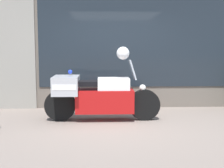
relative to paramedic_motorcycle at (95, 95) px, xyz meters
The scene contains 5 objects.
ground_plane 0.86m from the paramedic_motorcycle, 35.11° to the right, with size 60.00×60.00×0.00m, color gray.
shop_building 2.15m from the paramedic_motorcycle, 87.21° to the left, with size 6.22×0.55×3.94m.
window_display 1.93m from the paramedic_motorcycle, 59.09° to the left, with size 4.71×0.30×2.10m.
paramedic_motorcycle is the anchor object (origin of this frame).
white_helmet 1.06m from the paramedic_motorcycle, ahead, with size 0.27×0.27×0.27m, color white.
Camera 1 is at (-0.42, -6.16, 1.54)m, focal length 50.00 mm.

